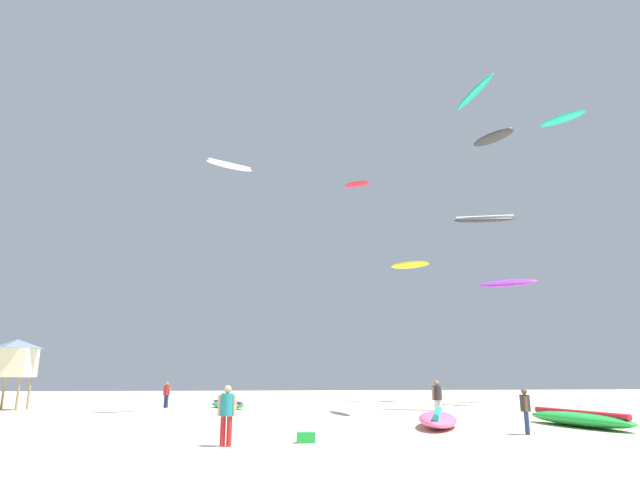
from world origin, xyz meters
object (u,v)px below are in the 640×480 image
at_px(person_left, 525,407).
at_px(kite_aloft_7, 485,219).
at_px(person_midground, 167,393).
at_px(cooler_box, 306,437).
at_px(person_foreground, 227,410).
at_px(kite_aloft_0, 410,265).
at_px(kite_aloft_6, 230,166).
at_px(kite_aloft_1, 508,283).
at_px(kite_aloft_3, 562,119).
at_px(kite_grounded_near, 228,405).
at_px(kite_grounded_mid, 438,419).
at_px(person_right, 437,396).
at_px(kite_aloft_5, 474,93).
at_px(lifeguard_tower, 15,358).
at_px(kite_grounded_far, 579,419).
at_px(kite_aloft_4, 357,184).
at_px(kite_aloft_2, 493,138).

relative_size(person_left, kite_aloft_7, 0.40).
xyz_separation_m(person_midground, cooler_box, (7.53, -18.39, -0.76)).
bearing_deg(person_foreground, kite_aloft_0, 165.80).
relative_size(person_midground, kite_aloft_6, 0.52).
xyz_separation_m(kite_aloft_1, kite_aloft_3, (2.99, -5.05, 11.75)).
relative_size(kite_grounded_near, kite_grounded_mid, 0.70).
xyz_separation_m(person_right, kite_aloft_5, (3.82, 1.69, 17.33)).
distance_m(kite_aloft_3, kite_aloft_5, 12.31).
relative_size(lifeguard_tower, kite_aloft_0, 1.30).
distance_m(cooler_box, kite_aloft_7, 21.32).
relative_size(kite_grounded_far, kite_aloft_6, 1.85).
bearing_deg(kite_aloft_3, kite_aloft_4, 165.66).
bearing_deg(cooler_box, lifeguard_tower, 133.86).
relative_size(person_right, lifeguard_tower, 0.43).
relative_size(kite_grounded_mid, kite_aloft_5, 1.34).
xyz_separation_m(kite_aloft_3, kite_aloft_7, (-8.29, -3.49, -9.22)).
relative_size(kite_grounded_near, kite_aloft_4, 1.88).
distance_m(kite_aloft_3, kite_aloft_4, 16.21).
bearing_deg(person_left, person_midground, 151.81).
relative_size(kite_aloft_1, kite_aloft_3, 1.30).
xyz_separation_m(kite_aloft_0, kite_aloft_3, (10.32, -6.94, 10.07)).
xyz_separation_m(person_foreground, lifeguard_tower, (-14.05, 17.76, 2.03)).
distance_m(kite_aloft_2, kite_aloft_5, 14.22).
xyz_separation_m(kite_grounded_near, kite_grounded_mid, (9.34, -12.88, 0.09)).
bearing_deg(cooler_box, kite_grounded_near, 101.62).
distance_m(person_right, kite_grounded_mid, 3.71).
bearing_deg(kite_aloft_4, cooler_box, -104.84).
height_order(person_left, lifeguard_tower, lifeguard_tower).
distance_m(person_left, kite_aloft_4, 24.67).
distance_m(person_left, cooler_box, 8.19).
bearing_deg(person_right, kite_aloft_4, -11.54).
relative_size(kite_grounded_near, kite_grounded_far, 0.70).
distance_m(person_foreground, kite_grounded_near, 18.09).
bearing_deg(person_right, person_foreground, 114.58).
bearing_deg(kite_grounded_near, kite_aloft_4, 19.03).
bearing_deg(kite_aloft_0, lifeguard_tower, -166.41).
distance_m(person_left, kite_aloft_0, 24.29).
distance_m(person_right, kite_aloft_5, 17.82).
xyz_separation_m(kite_aloft_3, kite_aloft_5, (-9.85, -6.98, -2.40)).
xyz_separation_m(person_left, kite_aloft_6, (-11.75, 11.06, 13.33)).
bearing_deg(kite_grounded_mid, person_right, 71.77).
height_order(kite_grounded_near, cooler_box, kite_grounded_near).
xyz_separation_m(person_foreground, kite_aloft_4, (7.88, 21.15, 15.37)).
bearing_deg(person_midground, kite_aloft_6, -121.75).
distance_m(kite_grounded_near, kite_aloft_0, 18.42).
bearing_deg(lifeguard_tower, kite_aloft_2, 7.84).
xyz_separation_m(kite_grounded_mid, lifeguard_tower, (-22.24, 12.60, 2.74)).
relative_size(kite_aloft_4, kite_aloft_5, 0.50).
relative_size(kite_grounded_near, kite_aloft_5, 0.93).
height_order(kite_grounded_mid, kite_aloft_3, kite_aloft_3).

